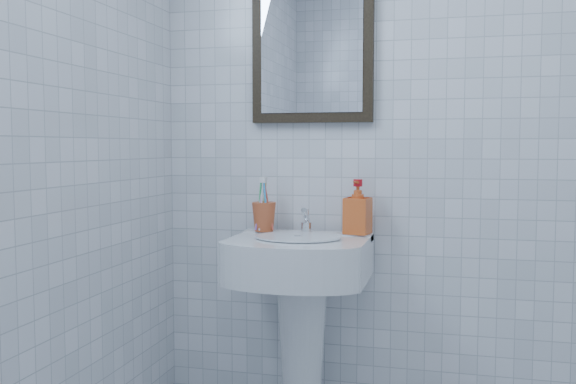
# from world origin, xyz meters

# --- Properties ---
(wall_back) EXTENTS (2.20, 0.02, 2.50)m
(wall_back) POSITION_xyz_m (0.00, 1.20, 1.25)
(wall_back) COLOR white
(wall_back) RESTS_ON ground
(washbasin) EXTENTS (0.52, 0.38, 0.80)m
(washbasin) POSITION_xyz_m (-0.47, 0.98, 0.54)
(washbasin) COLOR white
(washbasin) RESTS_ON ground
(faucet) EXTENTS (0.04, 0.09, 0.10)m
(faucet) POSITION_xyz_m (-0.47, 1.08, 0.84)
(faucet) COLOR silver
(faucet) RESTS_ON washbasin
(toothbrush_cup) EXTENTS (0.13, 0.13, 0.12)m
(toothbrush_cup) POSITION_xyz_m (-0.64, 1.08, 0.86)
(toothbrush_cup) COLOR #B24C28
(toothbrush_cup) RESTS_ON washbasin
(soap_dispenser) EXTENTS (0.11, 0.11, 0.21)m
(soap_dispenser) POSITION_xyz_m (-0.26, 1.10, 0.90)
(soap_dispenser) COLOR red
(soap_dispenser) RESTS_ON washbasin
(wall_mirror) EXTENTS (0.50, 0.04, 0.62)m
(wall_mirror) POSITION_xyz_m (-0.47, 1.18, 1.55)
(wall_mirror) COLOR black
(wall_mirror) RESTS_ON wall_back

